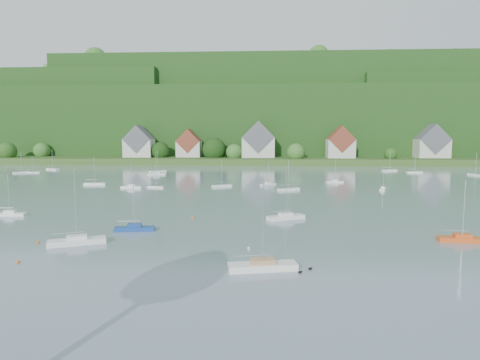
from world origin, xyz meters
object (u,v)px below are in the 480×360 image
(near_sailboat_1, at_px, (135,228))
(near_sailboat_6, at_px, (10,214))
(near_sailboat_0, at_px, (77,241))
(near_sailboat_5, at_px, (462,239))
(near_sailboat_3, at_px, (286,217))
(near_sailboat_2, at_px, (263,266))

(near_sailboat_1, height_order, near_sailboat_6, near_sailboat_1)
(near_sailboat_0, height_order, near_sailboat_6, near_sailboat_0)
(near_sailboat_1, height_order, near_sailboat_5, near_sailboat_5)
(near_sailboat_5, bearing_deg, near_sailboat_1, -179.38)
(near_sailboat_0, distance_m, near_sailboat_1, 9.74)
(near_sailboat_0, relative_size, near_sailboat_1, 1.22)
(near_sailboat_3, relative_size, near_sailboat_5, 1.07)
(near_sailboat_5, relative_size, near_sailboat_6, 1.14)
(near_sailboat_3, bearing_deg, near_sailboat_6, 153.24)
(near_sailboat_1, bearing_deg, near_sailboat_5, -13.30)
(near_sailboat_2, distance_m, near_sailboat_3, 27.57)
(near_sailboat_1, bearing_deg, near_sailboat_6, 150.13)
(near_sailboat_0, xyz_separation_m, near_sailboat_5, (51.86, 4.32, -0.04))
(near_sailboat_1, distance_m, near_sailboat_6, 27.84)
(near_sailboat_1, height_order, near_sailboat_2, near_sailboat_2)
(near_sailboat_0, distance_m, near_sailboat_3, 33.86)
(near_sailboat_5, bearing_deg, near_sailboat_3, 154.72)
(near_sailboat_3, xyz_separation_m, near_sailboat_6, (-49.29, 0.22, -0.05))
(near_sailboat_2, height_order, near_sailboat_5, near_sailboat_2)
(near_sailboat_6, bearing_deg, near_sailboat_0, -46.65)
(near_sailboat_5, distance_m, near_sailboat_6, 73.89)
(near_sailboat_0, distance_m, near_sailboat_6, 27.65)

